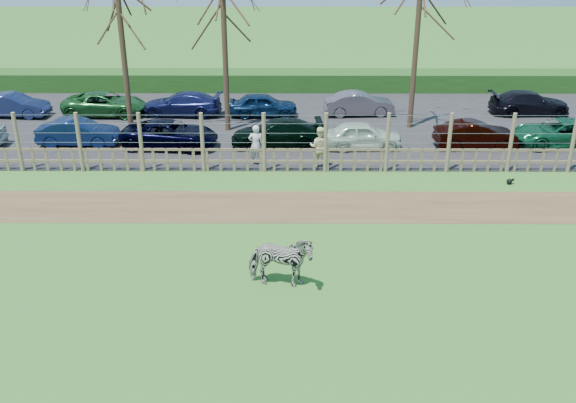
{
  "coord_description": "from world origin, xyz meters",
  "views": [
    {
      "loc": [
        1.09,
        -16.67,
        9.69
      ],
      "look_at": [
        1.0,
        2.5,
        1.1
      ],
      "focal_mm": 40.0,
      "sensor_mm": 36.0,
      "label": 1
    }
  ],
  "objects_px": {
    "car_5": "(476,135)",
    "car_11": "(359,104)",
    "car_1": "(78,132)",
    "crow": "(510,181)",
    "tree_left": "(120,16)",
    "tree_right": "(418,19)",
    "visitor_a": "(256,145)",
    "visitor_b": "(320,147)",
    "tree_mid": "(224,29)",
    "car_7": "(13,105)",
    "car_9": "(182,104)",
    "car_2": "(170,134)",
    "car_10": "(263,105)",
    "car_4": "(362,135)",
    "car_13": "(529,103)",
    "zebra": "(280,262)",
    "car_6": "(560,133)",
    "car_3": "(277,133)",
    "car_8": "(105,104)"
  },
  "relations": [
    {
      "from": "tree_mid",
      "to": "crow",
      "type": "height_order",
      "value": "tree_mid"
    },
    {
      "from": "car_5",
      "to": "car_11",
      "type": "xyz_separation_m",
      "value": [
        -4.74,
        5.15,
        0.0
      ]
    },
    {
      "from": "car_1",
      "to": "car_9",
      "type": "height_order",
      "value": "same"
    },
    {
      "from": "car_2",
      "to": "car_9",
      "type": "height_order",
      "value": "same"
    },
    {
      "from": "car_1",
      "to": "car_6",
      "type": "distance_m",
      "value": 21.93
    },
    {
      "from": "tree_mid",
      "to": "car_7",
      "type": "distance_m",
      "value": 12.32
    },
    {
      "from": "car_3",
      "to": "car_5",
      "type": "height_order",
      "value": "same"
    },
    {
      "from": "car_13",
      "to": "car_4",
      "type": "bearing_deg",
      "value": 118.33
    },
    {
      "from": "crow",
      "to": "tree_left",
      "type": "bearing_deg",
      "value": 160.21
    },
    {
      "from": "car_9",
      "to": "tree_right",
      "type": "bearing_deg",
      "value": 84.5
    },
    {
      "from": "car_6",
      "to": "car_3",
      "type": "bearing_deg",
      "value": -92.65
    },
    {
      "from": "crow",
      "to": "car_5",
      "type": "xyz_separation_m",
      "value": [
        -0.29,
        4.26,
        0.52
      ]
    },
    {
      "from": "car_2",
      "to": "car_7",
      "type": "bearing_deg",
      "value": 67.41
    },
    {
      "from": "tree_left",
      "to": "tree_right",
      "type": "relative_size",
      "value": 1.07
    },
    {
      "from": "car_1",
      "to": "crow",
      "type": "bearing_deg",
      "value": -103.43
    },
    {
      "from": "visitor_a",
      "to": "crow",
      "type": "height_order",
      "value": "visitor_a"
    },
    {
      "from": "tree_right",
      "to": "car_7",
      "type": "height_order",
      "value": "tree_right"
    },
    {
      "from": "car_13",
      "to": "visitor_b",
      "type": "bearing_deg",
      "value": 122.52
    },
    {
      "from": "zebra",
      "to": "car_13",
      "type": "relative_size",
      "value": 0.46
    },
    {
      "from": "visitor_b",
      "to": "car_3",
      "type": "distance_m",
      "value": 3.24
    },
    {
      "from": "tree_mid",
      "to": "car_8",
      "type": "height_order",
      "value": "tree_mid"
    },
    {
      "from": "car_6",
      "to": "tree_mid",
      "type": "bearing_deg",
      "value": -101.46
    },
    {
      "from": "zebra",
      "to": "car_6",
      "type": "bearing_deg",
      "value": -39.03
    },
    {
      "from": "visitor_a",
      "to": "car_6",
      "type": "distance_m",
      "value": 13.93
    },
    {
      "from": "car_11",
      "to": "car_5",
      "type": "bearing_deg",
      "value": -141.81
    },
    {
      "from": "car_6",
      "to": "car_10",
      "type": "xyz_separation_m",
      "value": [
        -13.69,
        4.61,
        0.0
      ]
    },
    {
      "from": "car_2",
      "to": "car_10",
      "type": "distance_m",
      "value": 6.37
    },
    {
      "from": "car_11",
      "to": "car_13",
      "type": "xyz_separation_m",
      "value": [
        9.0,
        0.24,
        0.0
      ]
    },
    {
      "from": "zebra",
      "to": "car_8",
      "type": "distance_m",
      "value": 19.41
    },
    {
      "from": "car_1",
      "to": "car_6",
      "type": "height_order",
      "value": "same"
    },
    {
      "from": "car_7",
      "to": "car_9",
      "type": "bearing_deg",
      "value": -83.76
    },
    {
      "from": "visitor_a",
      "to": "crow",
      "type": "xyz_separation_m",
      "value": [
        10.07,
        -2.06,
        -0.78
      ]
    },
    {
      "from": "zebra",
      "to": "car_11",
      "type": "relative_size",
      "value": 0.52
    },
    {
      "from": "car_8",
      "to": "tree_left",
      "type": "bearing_deg",
      "value": -147.34
    },
    {
      "from": "car_4",
      "to": "car_13",
      "type": "height_order",
      "value": "same"
    },
    {
      "from": "crow",
      "to": "car_10",
      "type": "xyz_separation_m",
      "value": [
        -10.06,
        9.18,
        0.52
      ]
    },
    {
      "from": "car_7",
      "to": "car_11",
      "type": "xyz_separation_m",
      "value": [
        18.03,
        0.38,
        0.0
      ]
    },
    {
      "from": "zebra",
      "to": "visitor_a",
      "type": "relative_size",
      "value": 1.1
    },
    {
      "from": "visitor_a",
      "to": "visitor_b",
      "type": "relative_size",
      "value": 1.0
    },
    {
      "from": "tree_right",
      "to": "car_9",
      "type": "bearing_deg",
      "value": 170.18
    },
    {
      "from": "tree_left",
      "to": "tree_right",
      "type": "height_order",
      "value": "tree_left"
    },
    {
      "from": "car_4",
      "to": "car_9",
      "type": "height_order",
      "value": "same"
    },
    {
      "from": "car_3",
      "to": "car_13",
      "type": "distance_m",
      "value": 14.2
    },
    {
      "from": "car_5",
      "to": "car_6",
      "type": "bearing_deg",
      "value": -88.49
    },
    {
      "from": "tree_right",
      "to": "visitor_a",
      "type": "distance_m",
      "value": 10.05
    },
    {
      "from": "car_7",
      "to": "car_10",
      "type": "distance_m",
      "value": 13.0
    },
    {
      "from": "tree_right",
      "to": "car_1",
      "type": "relative_size",
      "value": 2.02
    },
    {
      "from": "zebra",
      "to": "visitor_b",
      "type": "distance_m",
      "value": 9.55
    },
    {
      "from": "visitor_b",
      "to": "car_5",
      "type": "bearing_deg",
      "value": -147.21
    },
    {
      "from": "visitor_b",
      "to": "car_7",
      "type": "bearing_deg",
      "value": -10.96
    }
  ]
}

